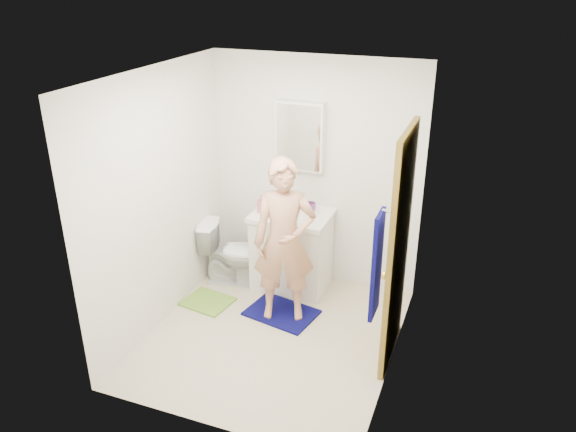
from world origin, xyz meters
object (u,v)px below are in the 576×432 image
(towel, at_px, (377,265))
(man, at_px, (284,241))
(toilet, at_px, (233,253))
(soap_dispenser, at_px, (262,203))
(vanity_cabinet, at_px, (292,252))
(medicine_cabinet, at_px, (300,136))
(toothbrush_cup, at_px, (310,207))

(towel, relative_size, man, 0.50)
(toilet, distance_m, soap_dispenser, 0.68)
(towel, bearing_deg, toilet, 143.16)
(vanity_cabinet, height_order, soap_dispenser, soap_dispenser)
(towel, distance_m, toilet, 2.42)
(medicine_cabinet, relative_size, toilet, 1.01)
(soap_dispenser, bearing_deg, toilet, -169.15)
(toothbrush_cup, height_order, man, man)
(medicine_cabinet, relative_size, man, 0.44)
(toilet, xyz_separation_m, soap_dispenser, (0.32, 0.06, 0.60))
(toilet, height_order, toothbrush_cup, toothbrush_cup)
(towel, xyz_separation_m, toilet, (-1.80, 1.35, -0.90))
(medicine_cabinet, bearing_deg, toilet, -149.50)
(medicine_cabinet, relative_size, towel, 0.87)
(toilet, height_order, soap_dispenser, soap_dispenser)
(medicine_cabinet, height_order, toothbrush_cup, medicine_cabinet)
(toilet, relative_size, man, 0.44)
(vanity_cabinet, height_order, man, man)
(towel, xyz_separation_m, toothbrush_cup, (-1.02, 1.60, -0.35))
(towel, height_order, toothbrush_cup, towel)
(soap_dispenser, relative_size, man, 0.12)
(towel, bearing_deg, man, 138.81)
(soap_dispenser, height_order, toothbrush_cup, soap_dispenser)
(soap_dispenser, distance_m, man, 0.67)
(towel, bearing_deg, vanity_cabinet, 128.47)
(soap_dispenser, bearing_deg, towel, -43.56)
(towel, relative_size, toothbrush_cup, 6.88)
(vanity_cabinet, relative_size, soap_dispenser, 4.29)
(vanity_cabinet, xyz_separation_m, toilet, (-0.62, -0.14, -0.05))
(towel, height_order, soap_dispenser, towel)
(vanity_cabinet, relative_size, medicine_cabinet, 1.14)
(medicine_cabinet, relative_size, toothbrush_cup, 6.02)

